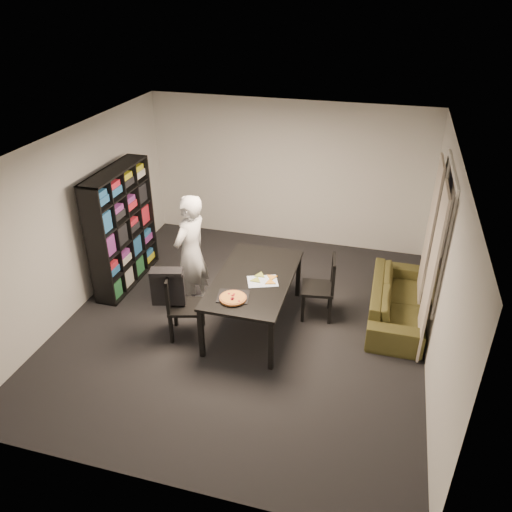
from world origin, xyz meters
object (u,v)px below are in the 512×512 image
(chair_left, at_px, (179,301))
(chair_right, at_px, (325,283))
(pepperoni_pizza, at_px, (233,298))
(baking_tray, at_px, (233,296))
(sofa, at_px, (397,301))
(person, at_px, (191,253))
(dining_table, at_px, (254,282))
(bookshelf, at_px, (122,228))

(chair_left, xyz_separation_m, chair_right, (1.83, 0.96, 0.00))
(chair_right, xyz_separation_m, pepperoni_pizza, (-1.03, -1.04, 0.24))
(baking_tray, xyz_separation_m, sofa, (2.08, 1.22, -0.50))
(person, bearing_deg, dining_table, 94.05)
(baking_tray, height_order, sofa, baking_tray)
(bookshelf, distance_m, chair_right, 3.24)
(dining_table, height_order, chair_right, chair_right)
(chair_left, bearing_deg, sofa, -82.10)
(chair_left, bearing_deg, bookshelf, 36.61)
(bookshelf, xyz_separation_m, chair_left, (1.39, -1.09, -0.40))
(person, distance_m, baking_tray, 1.13)
(dining_table, bearing_deg, baking_tray, -104.13)
(bookshelf, xyz_separation_m, sofa, (4.24, 0.12, -0.67))
(baking_tray, bearing_deg, sofa, 30.49)
(person, height_order, baking_tray, person)
(dining_table, xyz_separation_m, chair_left, (-0.91, -0.51, -0.15))
(chair_right, distance_m, sofa, 1.10)
(dining_table, relative_size, chair_right, 1.91)
(chair_right, relative_size, person, 0.54)
(chair_right, relative_size, sofa, 0.51)
(chair_left, distance_m, chair_right, 2.07)
(chair_left, distance_m, sofa, 3.12)
(person, bearing_deg, baking_tray, 65.39)
(person, bearing_deg, bookshelf, -91.40)
(chair_right, bearing_deg, chair_left, -70.37)
(baking_tray, bearing_deg, chair_left, 179.20)
(chair_left, relative_size, pepperoni_pizza, 2.75)
(bookshelf, bearing_deg, chair_right, -2.31)
(chair_left, xyz_separation_m, person, (-0.09, 0.71, 0.34))
(chair_right, height_order, baking_tray, chair_right)
(person, relative_size, baking_tray, 4.46)
(sofa, bearing_deg, person, 99.71)
(dining_table, relative_size, person, 1.03)
(bookshelf, height_order, dining_table, bookshelf)
(dining_table, xyz_separation_m, baking_tray, (-0.13, -0.53, 0.07))
(chair_right, relative_size, baking_tray, 2.41)
(baking_tray, distance_m, sofa, 2.46)
(sofa, bearing_deg, chair_right, 103.60)
(baking_tray, bearing_deg, bookshelf, 152.96)
(chair_left, xyz_separation_m, sofa, (2.86, 1.21, -0.27))
(pepperoni_pizza, bearing_deg, baking_tray, 105.37)
(bookshelf, bearing_deg, sofa, 1.62)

